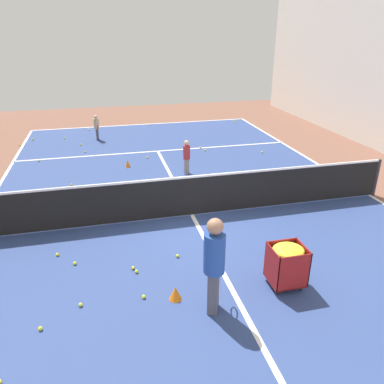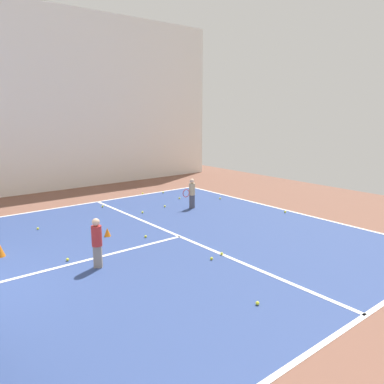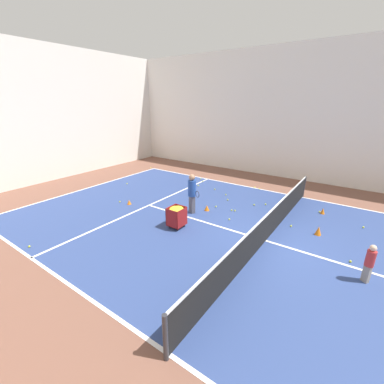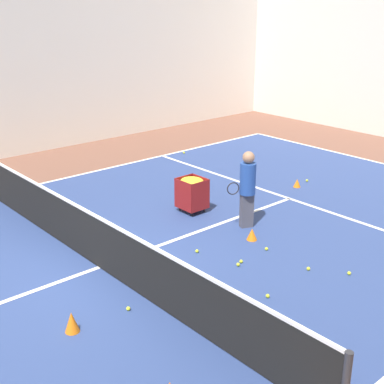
{
  "view_description": "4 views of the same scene",
  "coord_description": "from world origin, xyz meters",
  "px_view_note": "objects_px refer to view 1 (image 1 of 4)",
  "views": [
    {
      "loc": [
        2.02,
        8.28,
        4.36
      ],
      "look_at": [
        0.0,
        0.0,
        0.64
      ],
      "focal_mm": 35.0,
      "sensor_mm": 36.0,
      "label": 1
    },
    {
      "loc": [
        -7.87,
        0.26,
        3.36
      ],
      "look_at": [
        2.24,
        -7.84,
        0.59
      ],
      "focal_mm": 35.0,
      "sensor_mm": 36.0,
      "label": 2
    },
    {
      "loc": [
        -7.93,
        -2.42,
        4.63
      ],
      "look_at": [
        0.49,
        3.5,
        0.95
      ],
      "focal_mm": 24.0,
      "sensor_mm": 36.0,
      "label": 3
    },
    {
      "loc": [
        7.93,
        -4.6,
        4.77
      ],
      "look_at": [
        -0.98,
        3.19,
        0.49
      ],
      "focal_mm": 50.0,
      "sensor_mm": 36.0,
      "label": 4
    }
  ],
  "objects_px": {
    "tennis_net": "(192,195)",
    "ball_cart": "(287,258)",
    "coach_at_net": "(214,260)",
    "child_midcourt": "(187,155)",
    "training_cone_1": "(127,193)",
    "player_near_baseline": "(97,126)"
  },
  "relations": [
    {
      "from": "ball_cart",
      "to": "tennis_net",
      "type": "bearing_deg",
      "value": -72.87
    },
    {
      "from": "tennis_net",
      "to": "child_midcourt",
      "type": "relative_size",
      "value": 9.55
    },
    {
      "from": "coach_at_net",
      "to": "ball_cart",
      "type": "relative_size",
      "value": 2.06
    },
    {
      "from": "player_near_baseline",
      "to": "training_cone_1",
      "type": "height_order",
      "value": "player_near_baseline"
    },
    {
      "from": "training_cone_1",
      "to": "child_midcourt",
      "type": "bearing_deg",
      "value": -143.12
    },
    {
      "from": "tennis_net",
      "to": "ball_cart",
      "type": "height_order",
      "value": "tennis_net"
    },
    {
      "from": "child_midcourt",
      "to": "training_cone_1",
      "type": "xyz_separation_m",
      "value": [
        2.05,
        1.54,
        -0.48
      ]
    },
    {
      "from": "coach_at_net",
      "to": "ball_cart",
      "type": "bearing_deg",
      "value": -54.09
    },
    {
      "from": "tennis_net",
      "to": "ball_cart",
      "type": "xyz_separation_m",
      "value": [
        -0.98,
        3.19,
        0.04
      ]
    },
    {
      "from": "tennis_net",
      "to": "coach_at_net",
      "type": "distance_m",
      "value": 3.55
    },
    {
      "from": "tennis_net",
      "to": "coach_at_net",
      "type": "bearing_deg",
      "value": 82.0
    },
    {
      "from": "coach_at_net",
      "to": "training_cone_1",
      "type": "distance_m",
      "value": 5.08
    },
    {
      "from": "player_near_baseline",
      "to": "ball_cart",
      "type": "xyz_separation_m",
      "value": [
        -3.22,
        11.01,
        -0.01
      ]
    },
    {
      "from": "ball_cart",
      "to": "training_cone_1",
      "type": "xyz_separation_m",
      "value": [
        2.49,
        -4.6,
        -0.43
      ]
    },
    {
      "from": "tennis_net",
      "to": "player_near_baseline",
      "type": "height_order",
      "value": "tennis_net"
    },
    {
      "from": "child_midcourt",
      "to": "training_cone_1",
      "type": "height_order",
      "value": "child_midcourt"
    },
    {
      "from": "player_near_baseline",
      "to": "training_cone_1",
      "type": "bearing_deg",
      "value": 10.12
    },
    {
      "from": "ball_cart",
      "to": "training_cone_1",
      "type": "bearing_deg",
      "value": -61.54
    },
    {
      "from": "child_midcourt",
      "to": "ball_cart",
      "type": "bearing_deg",
      "value": 38.68
    },
    {
      "from": "player_near_baseline",
      "to": "child_midcourt",
      "type": "relative_size",
      "value": 0.95
    },
    {
      "from": "tennis_net",
      "to": "ball_cart",
      "type": "distance_m",
      "value": 3.33
    },
    {
      "from": "child_midcourt",
      "to": "training_cone_1",
      "type": "bearing_deg",
      "value": -18.51
    }
  ]
}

